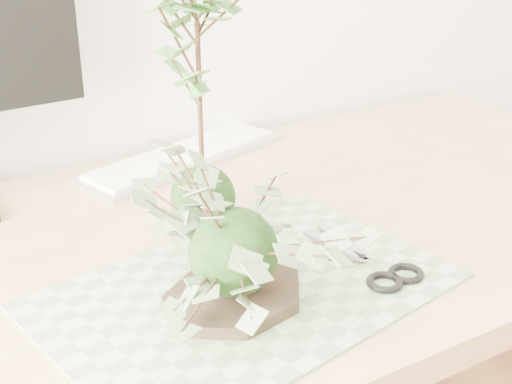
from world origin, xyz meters
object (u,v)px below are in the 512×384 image
ivy_kokedama (233,213)px  keyboard (184,156)px  maple_kokedama (198,39)px  desk (214,292)px

ivy_kokedama → keyboard: (0.15, 0.44, -0.11)m
ivy_kokedama → maple_kokedama: 0.25m
maple_kokedama → keyboard: maple_kokedama is taller
maple_kokedama → ivy_kokedama: bearing=-107.0°
ivy_kokedama → keyboard: bearing=71.7°
desk → keyboard: 0.31m
desk → ivy_kokedama: ivy_kokedama is taller
desk → keyboard: bearing=71.9°
maple_kokedama → keyboard: size_ratio=0.93×
desk → maple_kokedama: (0.01, 0.04, 0.36)m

